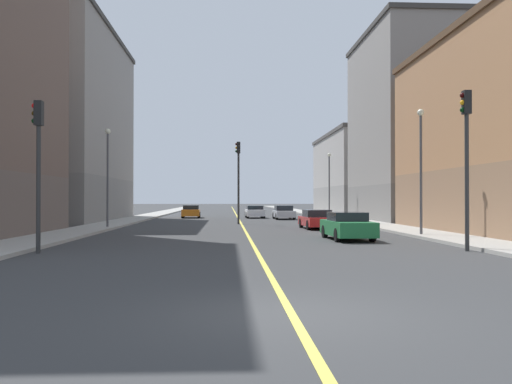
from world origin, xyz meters
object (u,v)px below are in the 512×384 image
car_red (317,219)px  car_white (255,212)px  street_lamp_left_far (329,178)px  car_silver (284,212)px  traffic_light_right_near (38,154)px  car_orange (191,212)px  traffic_light_left_near (466,147)px  building_right_midblock (64,126)px  street_lamp_left_near (421,157)px  car_green (347,226)px  street_lamp_right_near (108,166)px  building_left_mid (415,127)px  traffic_light_median_far (238,171)px  building_left_far (362,174)px

car_red → car_white: 20.82m
street_lamp_left_far → car_silver: street_lamp_left_far is taller
traffic_light_right_near → car_orange: size_ratio=1.32×
car_red → traffic_light_left_near: bearing=-78.6°
building_right_midblock → car_orange: size_ratio=4.91×
street_lamp_left_near → car_green: (-4.28, -1.74, -3.49)m
building_right_midblock → car_red: size_ratio=4.57×
street_lamp_right_near → car_orange: (4.13, 20.79, -3.47)m
building_left_mid → street_lamp_left_near: building_left_mid is taller
building_right_midblock → car_green: 31.93m
street_lamp_left_near → car_orange: street_lamp_left_near is taller
car_green → street_lamp_left_far: bearing=81.2°
building_left_mid → car_white: 18.03m
building_right_midblock → traffic_light_median_far: building_right_midblock is taller
car_orange → car_silver: bearing=-25.2°
street_lamp_left_near → street_lamp_right_near: (-18.01, 8.51, -0.03)m
building_left_mid → street_lamp_right_near: building_left_mid is taller
building_left_mid → car_red: bearing=-131.5°
building_left_mid → car_green: building_left_mid is taller
street_lamp_right_near → car_white: (10.74, 19.98, -3.49)m
building_left_mid → traffic_light_median_far: (-15.94, -5.17, -4.30)m
building_right_midblock → street_lamp_left_near: bearing=-41.1°
building_right_midblock → car_green: size_ratio=4.50×
street_lamp_left_far → car_orange: (-13.88, 3.41, -3.43)m
car_red → car_orange: size_ratio=1.07×
traffic_light_median_far → building_right_midblock: bearing=157.1°
building_right_midblock → car_white: 20.34m
building_left_far → car_red: (-10.87, -31.88, -4.41)m
car_green → car_silver: (-0.36, 26.68, -0.00)m
building_right_midblock → street_lamp_left_far: building_right_midblock is taller
building_left_mid → car_green: 25.70m
traffic_light_right_near → car_red: traffic_light_right_near is taller
car_green → car_red: bearing=89.5°
street_lamp_left_far → car_red: size_ratio=1.41×
street_lamp_left_far → car_green: bearing=-98.8°
street_lamp_left_near → street_lamp_right_near: 19.91m
street_lamp_right_near → street_lamp_left_near: bearing=-25.3°
building_right_midblock → car_red: (20.51, -13.64, -7.87)m
traffic_light_median_far → car_orange: traffic_light_median_far is taller
street_lamp_left_far → street_lamp_right_near: bearing=-136.0°
car_red → traffic_light_median_far: bearing=125.5°
street_lamp_right_near → car_silver: 21.46m
traffic_light_right_near → street_lamp_right_near: street_lamp_right_near is taller
traffic_light_median_far → car_green: size_ratio=1.41×
street_lamp_left_far → car_silver: size_ratio=1.40×
traffic_light_median_far → street_lamp_right_near: (-8.76, -6.49, -0.03)m
traffic_light_left_near → car_orange: bearing=109.1°
car_green → traffic_light_right_near: bearing=-154.7°
traffic_light_right_near → car_red: (12.84, 15.65, -3.02)m
building_right_midblock → car_white: (17.42, 6.95, -7.85)m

